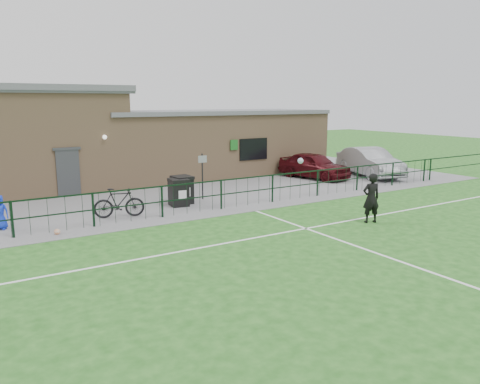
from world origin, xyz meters
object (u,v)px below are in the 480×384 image
car_maroon (314,165)px  ball_ground (57,232)px  wheelie_bin_right (179,193)px  sign_post (202,177)px  car_silver (370,162)px  wheelie_bin_left (182,191)px  bicycle_d (119,203)px

car_maroon → ball_ground: 15.03m
ball_ground → wheelie_bin_right: bearing=19.3°
sign_post → car_silver: (11.08, 0.70, -0.19)m
wheelie_bin_left → sign_post: (1.11, 0.30, 0.47)m
car_maroon → bicycle_d: 12.39m
wheelie_bin_right → ball_ground: bearing=-154.6°
wheelie_bin_left → bicycle_d: 3.14m
car_maroon → bicycle_d: (-12.00, -3.07, -0.17)m
wheelie_bin_left → ball_ground: size_ratio=5.37×
wheelie_bin_left → wheelie_bin_right: 0.46m
bicycle_d → ball_ground: bearing=130.7°
sign_post → car_maroon: size_ratio=0.47×
sign_post → car_maroon: bearing=12.8°
wheelie_bin_right → sign_post: bearing=29.9°
sign_post → bicycle_d: 4.32m
car_silver → ball_ground: car_silver is taller
wheelie_bin_right → bicycle_d: bearing=-160.5°
wheelie_bin_left → bicycle_d: bearing=-163.9°
sign_post → ball_ground: sign_post is taller
wheelie_bin_left → sign_post: size_ratio=0.53×
car_silver → bicycle_d: (-15.18, -1.96, -0.26)m
wheelie_bin_left → car_silver: car_silver is taller
car_maroon → ball_ground: (-14.42, -4.21, -0.64)m
wheelie_bin_right → car_silver: car_silver is taller
bicycle_d → car_silver: bearing=-67.4°
wheelie_bin_right → sign_post: 1.64m
car_maroon → bicycle_d: bearing=-177.1°
sign_post → car_maroon: sign_post is taller
car_silver → bicycle_d: bearing=-157.5°
sign_post → ball_ground: (-6.52, -2.41, -0.92)m
car_silver → ball_ground: (-17.60, -3.11, -0.73)m
wheelie_bin_right → bicycle_d: 2.75m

